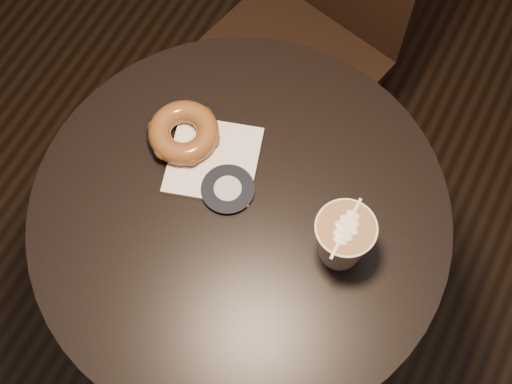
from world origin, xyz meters
TOP-DOWN VIEW (x-y plane):
  - cafe_table at (0.00, 0.00)m, footprint 0.70×0.70m
  - chair at (-0.12, 0.58)m, footprint 0.47×0.47m
  - pastry_bag at (-0.08, 0.06)m, footprint 0.19×0.19m
  - doughnut at (-0.15, 0.07)m, footprint 0.12×0.12m
  - latte_cup at (0.17, 0.01)m, footprint 0.09×0.09m

SIDE VIEW (x-z plane):
  - chair at x=-0.12m, z-range 0.06..1.04m
  - cafe_table at x=0.00m, z-range 0.18..0.93m
  - pastry_bag at x=-0.08m, z-range 0.75..0.76m
  - doughnut at x=-0.15m, z-range 0.76..0.80m
  - latte_cup at x=0.17m, z-range 0.75..0.86m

